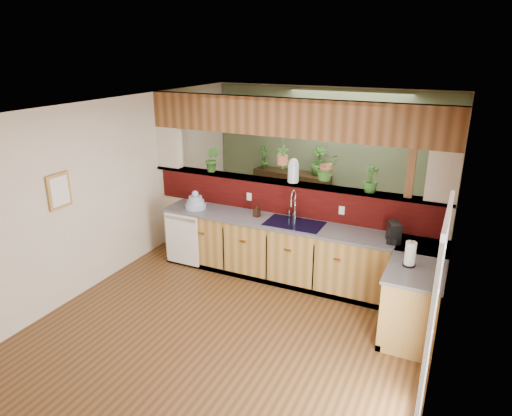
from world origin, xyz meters
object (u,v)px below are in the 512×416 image
at_px(glass_jar, 293,170).
at_px(shelving_console, 291,197).
at_px(soap_dispenser, 257,210).
at_px(paper_towel, 410,254).
at_px(coffee_maker, 394,233).
at_px(faucet, 294,203).
at_px(dish_stack, 196,203).

xyz_separation_m(glass_jar, shelving_console, (-0.74, 1.90, -1.07)).
height_order(soap_dispenser, shelving_console, soap_dispenser).
bearing_deg(paper_towel, coffee_maker, 114.81).
relative_size(coffee_maker, glass_jar, 0.74).
height_order(faucet, soap_dispenser, faucet).
bearing_deg(shelving_console, coffee_maker, -39.16).
bearing_deg(soap_dispenser, glass_jar, 38.70).
bearing_deg(glass_jar, dish_stack, -163.54).
relative_size(faucet, glass_jar, 1.26).
distance_m(faucet, paper_towel, 1.93).
distance_m(soap_dispenser, shelving_console, 2.32).
distance_m(coffee_maker, glass_jar, 1.71).
bearing_deg(faucet, glass_jar, 114.87).
bearing_deg(shelving_console, dish_stack, -100.32).
relative_size(paper_towel, glass_jar, 0.88).
distance_m(soap_dispenser, glass_jar, 0.80).
relative_size(dish_stack, paper_towel, 1.04).
height_order(soap_dispenser, paper_towel, paper_towel).
bearing_deg(faucet, shelving_console, 111.57).
distance_m(faucet, glass_jar, 0.49).
distance_m(paper_towel, glass_jar, 2.18).
relative_size(soap_dispenser, shelving_console, 0.12).
xyz_separation_m(faucet, coffee_maker, (1.45, -0.23, -0.12)).
bearing_deg(glass_jar, shelving_console, 111.18).
height_order(dish_stack, glass_jar, glass_jar).
relative_size(coffee_maker, shelving_console, 0.18).
height_order(paper_towel, shelving_console, paper_towel).
bearing_deg(shelving_console, faucet, -61.94).
bearing_deg(faucet, coffee_maker, -8.82).
distance_m(dish_stack, coffee_maker, 2.99).
bearing_deg(glass_jar, paper_towel, -29.84).
xyz_separation_m(dish_stack, glass_jar, (1.44, 0.42, 0.58)).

